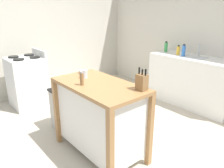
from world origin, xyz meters
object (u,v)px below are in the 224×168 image
trash_bin (63,109)px  bottle_hand_soap (184,51)px  knife_block (142,82)px  stove (27,82)px  drinking_cup (85,74)px  kitchen_island (99,115)px  bottle_dish_soap (166,47)px  bottle_spray_cleaner (178,50)px  sink_faucet (199,50)px  bowl_ceramic_small (83,72)px  pepper_grinder (82,79)px

trash_bin → bottle_hand_soap: bearing=76.2°
knife_block → stove: bearing=-171.9°
drinking_cup → kitchen_island: bearing=0.9°
kitchen_island → bottle_dish_soap: (-0.75, 2.27, 0.50)m
bottle_spray_cleaner → bottle_dish_soap: 0.36m
kitchen_island → sink_faucet: 2.43m
kitchen_island → drinking_cup: (-0.28, -0.00, 0.46)m
bowl_ceramic_small → bottle_spray_cleaner: bottle_spray_cleaner is taller
drinking_cup → bowl_ceramic_small: bearing=152.1°
drinking_cup → bottle_spray_cleaner: bearing=93.2°
knife_block → kitchen_island: bearing=-154.5°
drinking_cup → knife_block: bearing=16.7°
trash_bin → bottle_spray_cleaner: (0.42, 2.25, 0.68)m
drinking_cup → bottle_hand_soap: bottle_hand_soap is taller
knife_block → stove: 2.58m
sink_faucet → pepper_grinder: bearing=-89.8°
kitchen_island → bottle_spray_cleaner: size_ratio=6.25×
knife_block → drinking_cup: 0.78m
pepper_grinder → stove: pepper_grinder is taller
sink_faucet → stove: bearing=-127.8°
trash_bin → bottle_spray_cleaner: bearing=79.5°
bowl_ceramic_small → drinking_cup: 0.23m
kitchen_island → trash_bin: bearing=-175.3°
trash_bin → sink_faucet: 2.64m
bowl_ceramic_small → kitchen_island: bearing=-11.8°
knife_block → bottle_spray_cleaner: size_ratio=1.28×
pepper_grinder → trash_bin: bearing=171.8°
bowl_ceramic_small → sink_faucet: size_ratio=0.51×
drinking_cup → pepper_grinder: pepper_grinder is taller
kitchen_island → drinking_cup: size_ratio=11.23×
kitchen_island → bottle_spray_cleaner: bearing=100.5°
bottle_hand_soap → stove: (-1.76, -2.30, -0.55)m
kitchen_island → bowl_ceramic_small: bowl_ceramic_small is taller
drinking_cup → trash_bin: 0.85m
kitchen_island → bottle_hand_soap: (-0.28, 2.16, 0.50)m
kitchen_island → bottle_dish_soap: 2.45m
bottle_spray_cleaner → stove: 2.88m
bowl_ceramic_small → drinking_cup: drinking_cup is taller
kitchen_island → bottle_hand_soap: size_ratio=5.27×
stove → bottle_hand_soap: bearing=52.6°
knife_block → trash_bin: bearing=-167.4°
drinking_cup → stove: size_ratio=0.10×
trash_bin → sink_faucet: size_ratio=2.86×
pepper_grinder → bottle_dish_soap: 2.54m
kitchen_island → bottle_spray_cleaner: 2.27m
bowl_ceramic_small → pepper_grinder: 0.49m
kitchen_island → bottle_hand_soap: bottle_hand_soap is taller
kitchen_island → knife_block: size_ratio=4.87×
kitchen_island → stove: bearing=-176.2°
trash_bin → stove: bearing=-176.8°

